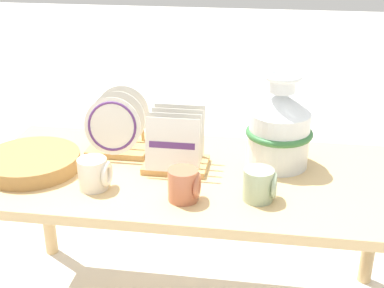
{
  "coord_description": "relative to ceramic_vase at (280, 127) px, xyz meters",
  "views": [
    {
      "loc": [
        0.25,
        -1.64,
        1.44
      ],
      "look_at": [
        0.0,
        0.0,
        0.71
      ],
      "focal_mm": 50.0,
      "sensor_mm": 36.0,
      "label": 1
    }
  ],
  "objects": [
    {
      "name": "mug_terracotta_glaze",
      "position": [
        -0.29,
        -0.3,
        -0.09
      ],
      "size": [
        0.1,
        0.1,
        0.1
      ],
      "color": "#B76647",
      "rests_on": "display_table"
    },
    {
      "name": "wicker_charger_stack",
      "position": [
        -0.85,
        -0.17,
        -0.12
      ],
      "size": [
        0.34,
        0.34,
        0.05
      ],
      "color": "#AD7F47",
      "rests_on": "display_table"
    },
    {
      "name": "ceramic_vase",
      "position": [
        0.0,
        0.0,
        0.0
      ],
      "size": [
        0.24,
        0.24,
        0.34
      ],
      "color": "silver",
      "rests_on": "display_table"
    },
    {
      "name": "display_table",
      "position": [
        -0.29,
        -0.11,
        -0.21
      ],
      "size": [
        1.49,
        0.68,
        0.6
      ],
      "color": "tan",
      "rests_on": "ground_plane"
    },
    {
      "name": "mug_sage_glaze",
      "position": [
        -0.05,
        -0.27,
        -0.09
      ],
      "size": [
        0.1,
        0.1,
        0.1
      ],
      "color": "#9EB28E",
      "rests_on": "display_table"
    },
    {
      "name": "dish_rack_round_plates",
      "position": [
        -0.59,
        0.02,
        -0.06
      ],
      "size": [
        0.22,
        0.19,
        0.23
      ],
      "color": "tan",
      "rests_on": "display_table"
    },
    {
      "name": "dish_rack_square_plates",
      "position": [
        -0.35,
        -0.08,
        -0.08
      ],
      "size": [
        0.22,
        0.18,
        0.21
      ],
      "color": "tan",
      "rests_on": "display_table"
    },
    {
      "name": "mug_cream_glaze",
      "position": [
        -0.59,
        -0.27,
        -0.09
      ],
      "size": [
        0.1,
        0.1,
        0.1
      ],
      "color": "silver",
      "rests_on": "display_table"
    }
  ]
}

